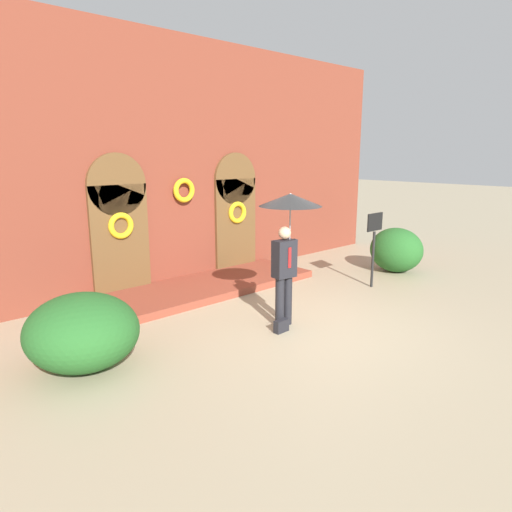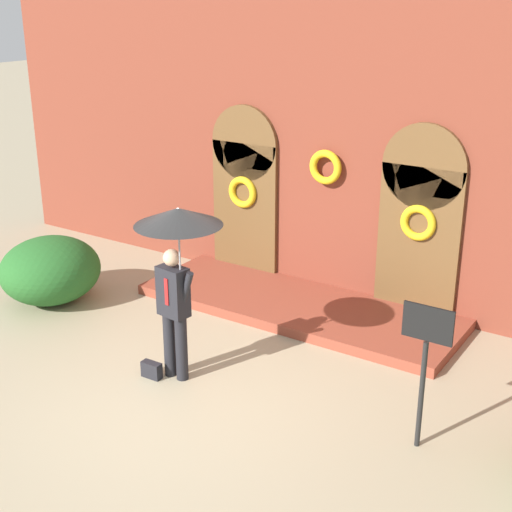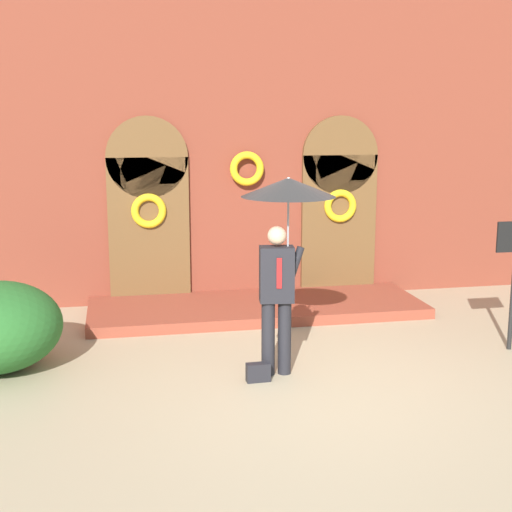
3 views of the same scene
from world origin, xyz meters
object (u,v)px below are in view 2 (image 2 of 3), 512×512
person_with_umbrella (177,242)px  sign_post (425,354)px  handbag (152,370)px  shrub_left (50,270)px

person_with_umbrella → sign_post: size_ratio=1.37×
handbag → sign_post: (3.51, 0.49, 1.05)m
person_with_umbrella → handbag: person_with_umbrella is taller
handbag → sign_post: sign_post is taller
handbag → sign_post: bearing=6.3°
handbag → shrub_left: size_ratio=0.17×
handbag → shrub_left: 3.24m
handbag → person_with_umbrella: bearing=27.4°
shrub_left → handbag: bearing=-18.5°
person_with_umbrella → shrub_left: 3.76m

